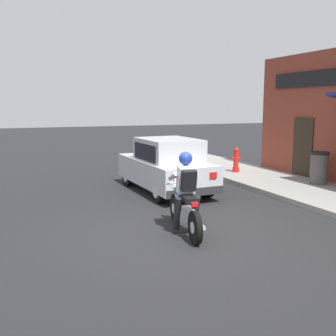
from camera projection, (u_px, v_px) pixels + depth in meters
ground_plane at (181, 233)px, 7.79m from camera, size 80.00×80.00×0.00m
sidewalk_curb at (280, 183)px, 12.38m from camera, size 2.60×22.00×0.14m
motorcycle_with_rider at (185, 199)px, 7.71m from camera, size 0.65×2.01×1.62m
car_hatchback at (166, 166)px, 11.38m from camera, size 1.76×3.83×1.57m
trash_bin at (319, 168)px, 11.90m from camera, size 0.56×0.56×0.98m
fire_hydrant at (236, 160)px, 14.00m from camera, size 0.36×0.24×0.88m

